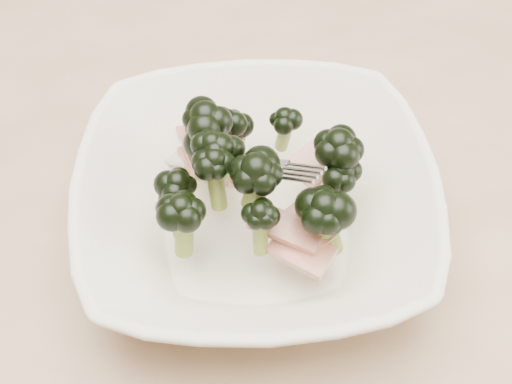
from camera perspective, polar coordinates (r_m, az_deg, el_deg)
dining_table at (r=0.70m, az=-5.29°, el=-4.52°), size 1.20×0.80×0.75m
broccoli_dish at (r=0.56m, az=-0.08°, el=-0.63°), size 0.30×0.30×0.11m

